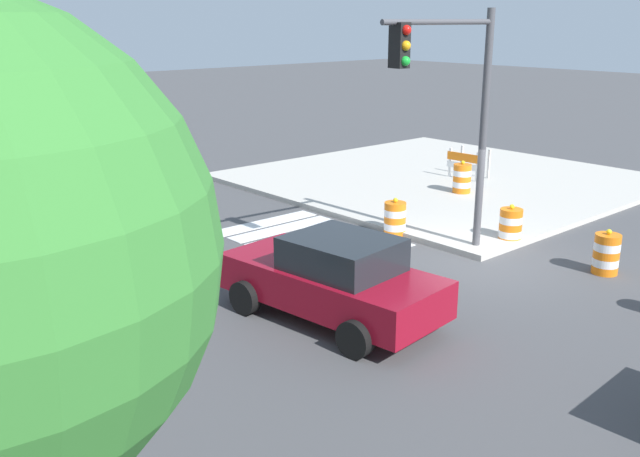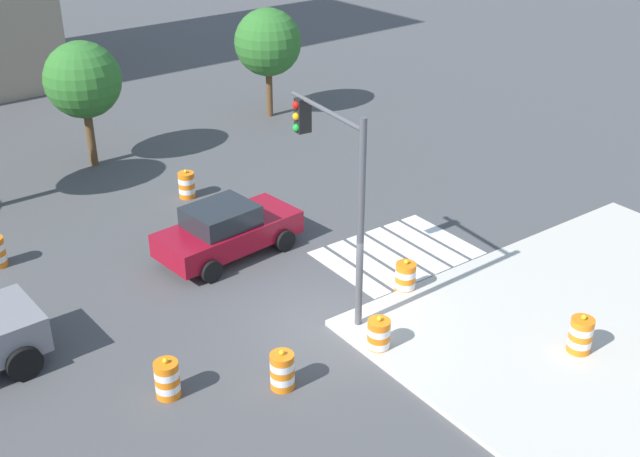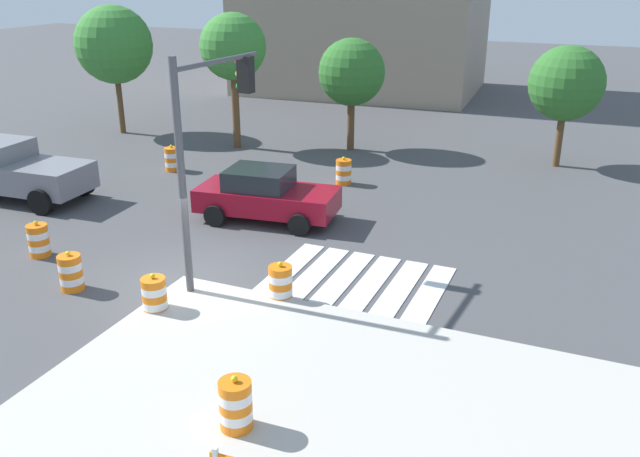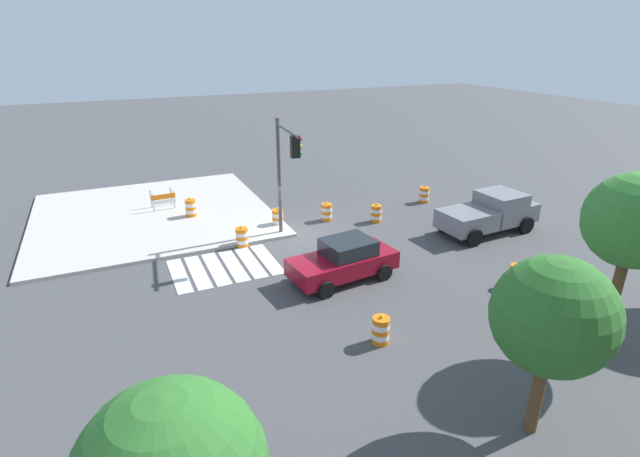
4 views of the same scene
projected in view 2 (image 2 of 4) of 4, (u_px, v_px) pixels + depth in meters
ground_plane at (325, 325)px, 20.40m from camera, size 120.00×120.00×0.00m
crosswalk_stripes at (397, 253)px, 23.78m from camera, size 4.35×3.20×0.02m
sports_car at (227, 230)px, 23.37m from camera, size 4.48×2.51×1.63m
traffic_barrel_near_corner at (187, 185)px, 27.14m from camera, size 0.56×0.56×1.02m
traffic_barrel_crosswalk_end at (379, 336)px, 19.18m from camera, size 0.56×0.56×1.02m
traffic_barrel_median_near at (167, 379)px, 17.71m from camera, size 0.56×0.56×1.02m
traffic_barrel_far_curb at (282, 371)px, 17.98m from camera, size 0.56×0.56×1.02m
traffic_barrel_opposite_curb at (405, 278)px, 21.62m from camera, size 0.56×0.56×1.02m
traffic_barrel_on_sidewalk at (581, 335)px, 18.96m from camera, size 0.56×0.56×1.02m
traffic_light_pole at (335, 172)px, 19.35m from camera, size 0.51×3.28×5.50m
street_tree_streetside_near at (268, 43)px, 33.39m from camera, size 2.83×2.83×4.66m
street_tree_streetside_far at (83, 80)px, 28.44m from camera, size 2.77×2.77×4.66m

